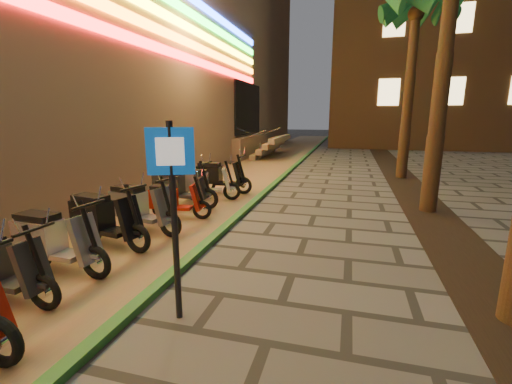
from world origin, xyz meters
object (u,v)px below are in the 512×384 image
(pedestrian_sign, at_px, (173,196))
(scooter_10, at_px, (178,187))
(scooter_6, at_px, (53,240))
(scooter_9, at_px, (173,200))
(scooter_11, at_px, (205,183))
(scooter_7, at_px, (103,218))
(scooter_8, at_px, (138,207))
(scooter_12, at_px, (218,176))

(pedestrian_sign, xyz_separation_m, scooter_10, (-2.46, 4.68, -0.96))
(scooter_6, bearing_deg, scooter_9, 86.81)
(pedestrian_sign, bearing_deg, scooter_11, 87.63)
(pedestrian_sign, distance_m, scooter_7, 3.18)
(scooter_6, height_order, scooter_8, scooter_8)
(pedestrian_sign, bearing_deg, scooter_10, 94.82)
(scooter_11, bearing_deg, scooter_10, -129.73)
(scooter_6, xyz_separation_m, scooter_7, (-0.00, 1.13, 0.02))
(pedestrian_sign, distance_m, scooter_10, 5.38)
(scooter_7, distance_m, scooter_8, 0.92)
(scooter_6, bearing_deg, scooter_10, 93.90)
(scooter_7, relative_size, scooter_10, 0.98)
(scooter_11, bearing_deg, scooter_7, -112.14)
(pedestrian_sign, height_order, scooter_7, pedestrian_sign)
(scooter_7, distance_m, scooter_12, 4.82)
(scooter_6, xyz_separation_m, scooter_12, (0.38, 5.93, 0.02))
(scooter_7, relative_size, scooter_8, 1.01)
(scooter_6, xyz_separation_m, scooter_10, (-0.00, 4.05, 0.03))
(scooter_10, bearing_deg, scooter_7, -89.30)
(scooter_11, bearing_deg, scooter_9, -106.40)
(scooter_10, bearing_deg, scooter_6, -89.29)
(pedestrian_sign, bearing_deg, scooter_8, 108.06)
(pedestrian_sign, relative_size, scooter_10, 1.31)
(pedestrian_sign, relative_size, scooter_11, 1.44)
(pedestrian_sign, distance_m, scooter_12, 6.95)
(scooter_6, relative_size, scooter_11, 1.05)
(scooter_7, xyz_separation_m, scooter_9, (0.38, 1.93, -0.09))
(scooter_12, bearing_deg, pedestrian_sign, -74.95)
(scooter_9, relative_size, scooter_10, 0.82)
(scooter_7, xyz_separation_m, scooter_10, (0.00, 2.92, 0.01))
(pedestrian_sign, xyz_separation_m, scooter_9, (-2.08, 3.69, -1.07))
(scooter_9, xyz_separation_m, scooter_12, (-0.00, 2.88, 0.09))
(pedestrian_sign, xyz_separation_m, scooter_12, (-2.08, 6.56, -0.98))
(scooter_8, bearing_deg, scooter_10, 105.38)
(scooter_12, bearing_deg, scooter_7, -97.04)
(pedestrian_sign, distance_m, scooter_6, 2.73)
(scooter_10, distance_m, scooter_12, 1.92)
(pedestrian_sign, relative_size, scooter_9, 1.59)
(scooter_9, relative_size, scooter_11, 0.91)
(scooter_10, xyz_separation_m, scooter_11, (0.38, 0.88, -0.05))
(scooter_6, bearing_deg, pedestrian_sign, -10.51)
(scooter_6, relative_size, scooter_12, 0.97)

